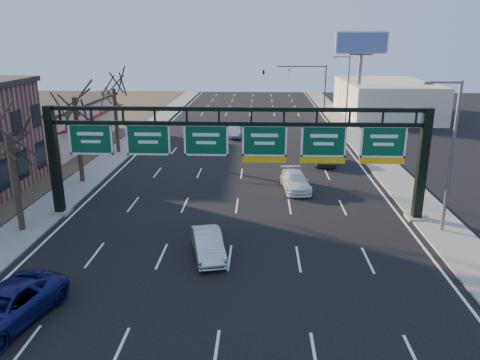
{
  "coord_description": "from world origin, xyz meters",
  "views": [
    {
      "loc": [
        1.54,
        -20.64,
        11.33
      ],
      "look_at": [
        0.4,
        5.73,
        3.2
      ],
      "focal_mm": 35.0,
      "sensor_mm": 36.0,
      "label": 1
    }
  ],
  "objects_px": {
    "car_silver_sedan": "(208,245)",
    "car_white_wagon": "(295,181)",
    "car_blue_suv": "(4,308)",
    "sign_gantry": "(238,148)"
  },
  "relations": [
    {
      "from": "car_blue_suv",
      "to": "sign_gantry",
      "type": "bearing_deg",
      "value": 68.86
    },
    {
      "from": "car_blue_suv",
      "to": "car_silver_sedan",
      "type": "xyz_separation_m",
      "value": [
        7.62,
        6.54,
        -0.09
      ]
    },
    {
      "from": "car_white_wagon",
      "to": "car_silver_sedan",
      "type": "bearing_deg",
      "value": -121.48
    },
    {
      "from": "car_silver_sedan",
      "to": "car_white_wagon",
      "type": "distance_m",
      "value": 12.92
    },
    {
      "from": "sign_gantry",
      "to": "car_white_wagon",
      "type": "height_order",
      "value": "sign_gantry"
    },
    {
      "from": "sign_gantry",
      "to": "car_blue_suv",
      "type": "xyz_separation_m",
      "value": [
        -8.93,
        -12.45,
        -3.85
      ]
    },
    {
      "from": "car_silver_sedan",
      "to": "car_white_wagon",
      "type": "relative_size",
      "value": 0.89
    },
    {
      "from": "sign_gantry",
      "to": "car_white_wagon",
      "type": "xyz_separation_m",
      "value": [
        4.14,
        5.8,
        -3.95
      ]
    },
    {
      "from": "car_blue_suv",
      "to": "car_white_wagon",
      "type": "height_order",
      "value": "car_blue_suv"
    },
    {
      "from": "sign_gantry",
      "to": "car_white_wagon",
      "type": "relative_size",
      "value": 5.27
    }
  ]
}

